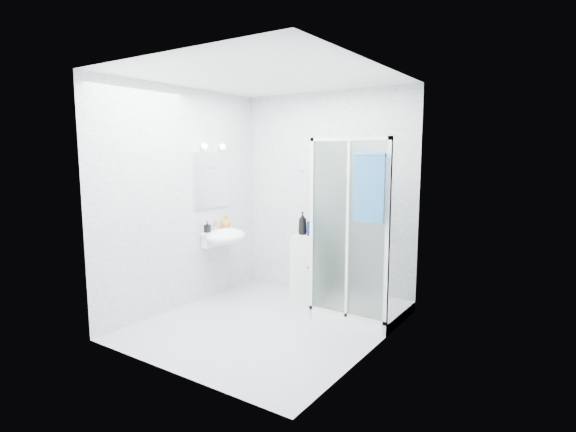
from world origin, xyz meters
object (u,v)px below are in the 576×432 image
Objects in this scene: shower_enclosure at (354,278)px; wall_basin at (224,237)px; storage_cabinet at (307,267)px; soap_dispenser_orange at (226,222)px; hand_towel at (369,186)px; soap_dispenser_black at (207,227)px; shampoo_bottle_a at (303,223)px; shampoo_bottle_b at (313,225)px.

wall_basin is (-1.66, -0.32, 0.35)m from shower_enclosure.
soap_dispenser_orange is (-0.99, -0.41, 0.54)m from storage_cabinet.
soap_dispenser_orange is at bearing 172.90° from hand_towel.
hand_towel is 2.20m from soap_dispenser_orange.
soap_dispenser_black is (-2.11, -0.08, -0.58)m from hand_towel.
hand_towel is (1.98, -0.09, 0.72)m from wall_basin.
shampoo_bottle_a is at bearing 24.29° from soap_dispenser_orange.
shower_enclosure is 1.72m from wall_basin.
shower_enclosure is 6.90× the size of shampoo_bottle_a.
wall_basin is at bearing -169.19° from shower_enclosure.
wall_basin is 0.25m from soap_dispenser_black.
hand_towel is 1.37m from shampoo_bottle_b.
shampoo_bottle_a is 1.74× the size of soap_dispenser_orange.
shower_enclosure is 1.91m from soap_dispenser_black.
storage_cabinet is at bearing 160.78° from shower_enclosure.
shampoo_bottle_b is (0.15, 0.01, -0.01)m from shampoo_bottle_a.
storage_cabinet is at bearing 148.80° from hand_towel.
shampoo_bottle_b is 1.88× the size of soap_dispenser_black.
soap_dispenser_orange is (-1.07, -0.42, -0.00)m from shampoo_bottle_b.
wall_basin is at bearing -143.28° from shampoo_bottle_a.
shower_enclosure is at bearing 15.26° from soap_dispenser_black.
soap_dispenser_orange is at bearing 124.94° from wall_basin.
storage_cabinet is at bearing -1.62° from shampoo_bottle_a.
shampoo_bottle_b is (0.95, 0.60, 0.15)m from wall_basin.
shampoo_bottle_a is (-0.86, 0.28, 0.51)m from shower_enclosure.
hand_towel reaches higher than shampoo_bottle_a.
soap_dispenser_orange reaches higher than wall_basin.
soap_dispenser_black reaches higher than storage_cabinet.
wall_basin is 0.82× the size of hand_towel.
shampoo_bottle_a is 2.05× the size of soap_dispenser_black.
hand_towel reaches higher than wall_basin.
shampoo_bottle_b is at bearing 21.40° from soap_dispenser_orange.
wall_basin is at bearing -55.06° from soap_dispenser_orange.
soap_dispenser_orange is at bearing 90.00° from soap_dispenser_black.
shower_enclosure is 14.14× the size of soap_dispenser_black.
shampoo_bottle_b is (0.08, 0.01, 0.54)m from storage_cabinet.
storage_cabinet is 5.76× the size of soap_dispenser_black.
hand_towel is at bearing 2.29° from soap_dispenser_black.
shower_enclosure is at bearing 129.41° from hand_towel.
storage_cabinet is 3.07× the size of shampoo_bottle_b.
shampoo_bottle_a is at bearing 150.40° from hand_towel.
wall_basin is 0.69× the size of storage_cabinet.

